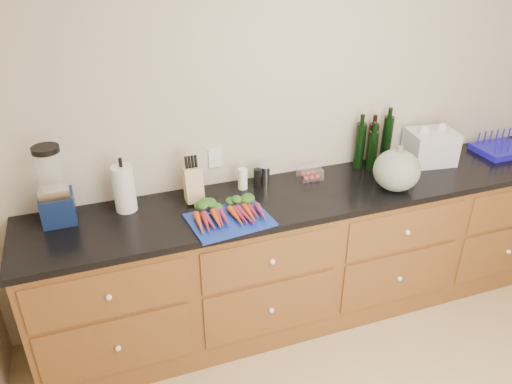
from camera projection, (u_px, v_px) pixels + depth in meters
name	position (u px, v px, depth m)	size (l,w,h in m)	color
wall_back	(302.00, 118.00, 3.21)	(4.10, 0.05, 2.60)	beige
cabinets	(317.00, 254.00, 3.34)	(3.60, 0.64, 0.90)	brown
countertop	(321.00, 192.00, 3.12)	(3.64, 0.62, 0.04)	black
cutting_board	(230.00, 220.00, 2.79)	(0.44, 0.33, 0.01)	#122C98
carrots	(228.00, 212.00, 2.80)	(0.38, 0.28, 0.05)	#CA4917
squash	(397.00, 170.00, 3.06)	(0.29, 0.29, 0.26)	slate
blender_appliance	(54.00, 190.00, 2.70)	(0.18, 0.18, 0.45)	#0F1D46
paper_towel	(124.00, 189.00, 2.83)	(0.12, 0.12, 0.28)	white
knife_block	(193.00, 184.00, 2.95)	(0.10, 0.10, 0.21)	tan
grinder_salt	(243.00, 179.00, 3.09)	(0.06, 0.06, 0.13)	white
grinder_pepper	(257.00, 178.00, 3.13)	(0.05, 0.05, 0.12)	black
canister_chrome	(265.00, 176.00, 3.14)	(0.05, 0.05, 0.12)	silver
tomato_box	(310.00, 173.00, 3.24)	(0.14, 0.12, 0.07)	white
bottles	(373.00, 145.00, 3.35)	(0.28, 0.14, 0.33)	black
grocery_bag	(430.00, 147.00, 3.42)	(0.31, 0.25, 0.23)	silver
dish_rack	(501.00, 148.00, 3.60)	(0.35, 0.28, 0.14)	#1914B4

